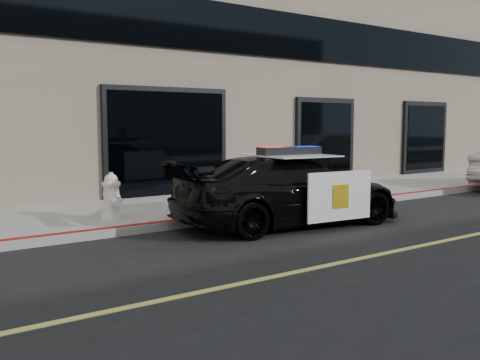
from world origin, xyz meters
TOP-DOWN VIEW (x-y plane):
  - ground at (0.00, 0.00)m, footprint 120.00×120.00m
  - sidewalk_n at (0.00, 5.25)m, footprint 60.00×3.50m
  - police_car at (-0.66, 2.59)m, footprint 2.78×5.00m
  - fire_hydrant at (-3.52, 4.40)m, footprint 0.40×0.56m

SIDE VIEW (x-z plane):
  - ground at x=0.00m, z-range 0.00..0.00m
  - sidewalk_n at x=0.00m, z-range 0.00..0.15m
  - fire_hydrant at x=-3.52m, z-range 0.12..1.01m
  - police_car at x=-0.66m, z-range -0.08..1.44m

